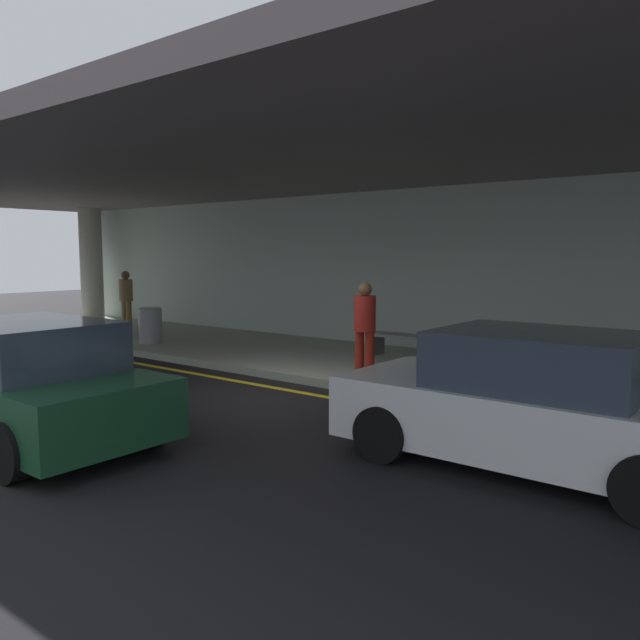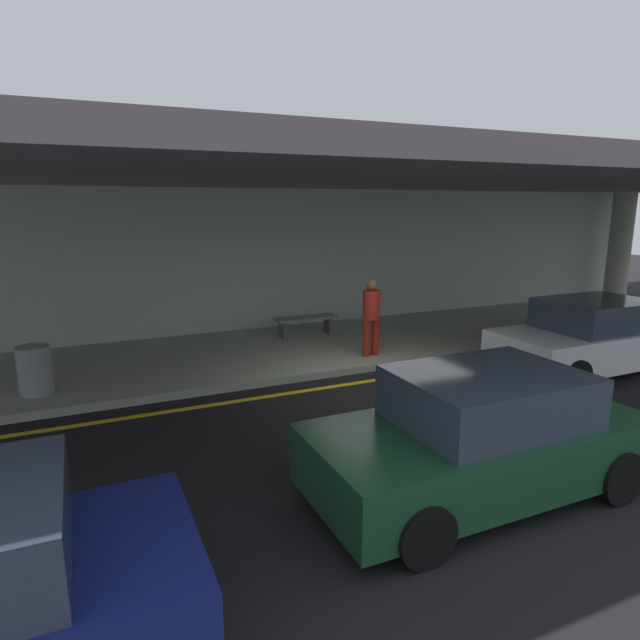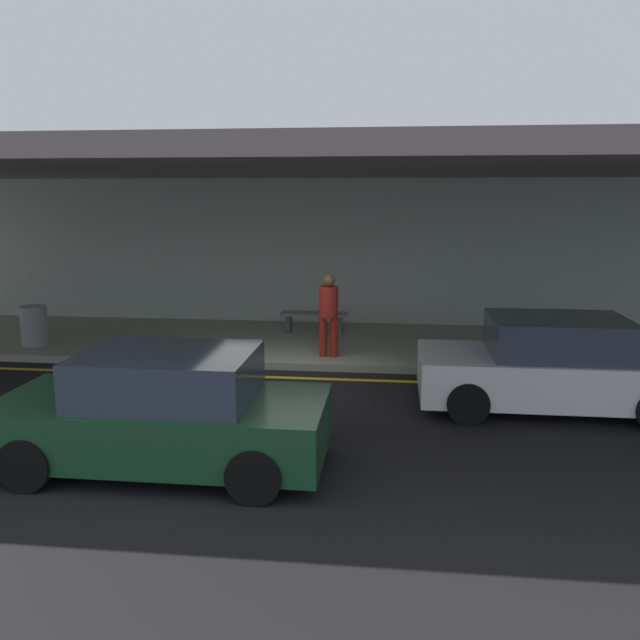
# 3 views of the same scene
# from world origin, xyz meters

# --- Properties ---
(ground_plane) EXTENTS (60.00, 60.00, 0.00)m
(ground_plane) POSITION_xyz_m (0.00, 0.00, 0.00)
(ground_plane) COLOR black
(sidewalk) EXTENTS (26.00, 4.20, 0.15)m
(sidewalk) POSITION_xyz_m (0.00, 3.10, 0.07)
(sidewalk) COLOR #99A18D
(sidewalk) RESTS_ON ground
(lane_stripe_yellow) EXTENTS (26.00, 0.14, 0.01)m
(lane_stripe_yellow) POSITION_xyz_m (0.00, 0.49, 0.00)
(lane_stripe_yellow) COLOR yellow
(lane_stripe_yellow) RESTS_ON ground
(support_column_left_mid) EXTENTS (0.73, 0.73, 3.65)m
(support_column_left_mid) POSITION_xyz_m (12.00, 4.30, 1.97)
(support_column_left_mid) COLOR #9C9E8B
(support_column_left_mid) RESTS_ON sidewalk
(ceiling_overhang) EXTENTS (28.00, 13.20, 0.30)m
(ceiling_overhang) POSITION_xyz_m (0.00, 2.60, 3.95)
(ceiling_overhang) COLOR slate
(ceiling_overhang) RESTS_ON support_column_far_left
(terminal_back_wall) EXTENTS (26.00, 0.30, 3.80)m
(terminal_back_wall) POSITION_xyz_m (0.00, 5.35, 1.90)
(terminal_back_wall) COLOR #A9B9AE
(terminal_back_wall) RESTS_ON ground
(car_white) EXTENTS (4.10, 1.92, 1.50)m
(car_white) POSITION_xyz_m (4.58, -0.80, 0.71)
(car_white) COLOR white
(car_white) RESTS_ON ground
(car_dark_green) EXTENTS (4.10, 1.92, 1.50)m
(car_dark_green) POSITION_xyz_m (-0.76, -3.66, 0.71)
(car_dark_green) COLOR #184227
(car_dark_green) RESTS_ON ground
(traveler_with_luggage) EXTENTS (0.38, 0.38, 1.68)m
(traveler_with_luggage) POSITION_xyz_m (0.77, 1.62, 1.11)
(traveler_with_luggage) COLOR maroon
(traveler_with_luggage) RESTS_ON sidewalk
(suitcase_upright_primary) EXTENTS (0.36, 0.22, 0.90)m
(suitcase_upright_primary) POSITION_xyz_m (8.60, 1.51, 0.46)
(suitcase_upright_primary) COLOR #1C114F
(suitcase_upright_primary) RESTS_ON sidewalk
(bench_metal) EXTENTS (1.60, 0.50, 0.48)m
(bench_metal) POSITION_xyz_m (0.20, 3.90, 0.50)
(bench_metal) COLOR slate
(bench_metal) RESTS_ON sidewalk
(trash_bin_steel) EXTENTS (0.56, 0.56, 0.85)m
(trash_bin_steel) POSITION_xyz_m (-5.75, 1.95, 0.57)
(trash_bin_steel) COLOR gray
(trash_bin_steel) RESTS_ON sidewalk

